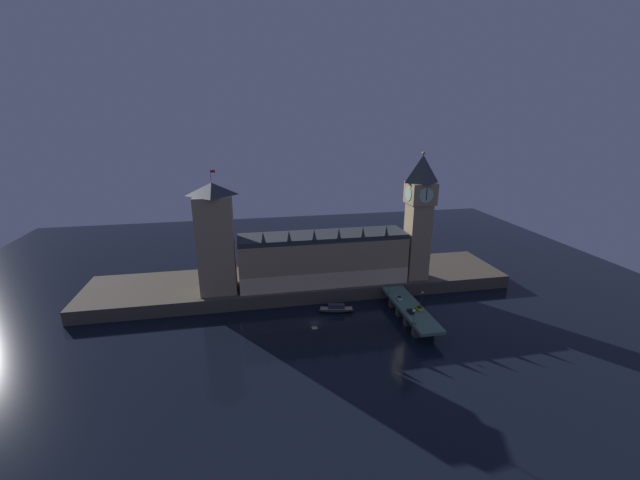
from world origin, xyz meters
The scene contains 15 objects.
ground_plane centered at (0.00, 0.00, 0.00)m, with size 400.00×400.00×0.00m, color black.
embankment centered at (0.00, 39.00, 3.35)m, with size 220.00×42.00×6.69m.
parliament_hall centered at (9.94, 30.50, 19.49)m, with size 84.80×20.36×30.84m.
clock_tower centered at (59.22, 26.95, 41.51)m, with size 13.36×13.47×65.92m.
victoria_tower centered at (-42.41, 30.03, 33.43)m, with size 17.40×17.40×59.26m.
bridge centered at (43.47, -5.00, 4.21)m, with size 10.91×46.00×6.36m.
car_northbound_lead centered at (41.07, 3.06, 7.09)m, with size 1.88×4.06×1.57m.
car_northbound_trail centered at (41.07, -10.23, 7.05)m, with size 2.09×3.91×1.48m.
car_southbound_lead centered at (45.87, -8.52, 7.09)m, with size 2.02×4.16×1.55m.
pedestrian_near_rail centered at (38.67, -20.87, 7.29)m, with size 0.38×0.38×1.75m.
pedestrian_mid_walk centered at (48.27, -4.20, 7.24)m, with size 0.38×0.38×1.67m.
street_lamp_near centered at (38.27, -19.72, 10.44)m, with size 1.34×0.60×6.52m.
street_lamp_mid centered at (48.67, -5.00, 10.82)m, with size 1.34×0.60×7.14m.
street_lamp_far centered at (38.27, 9.72, 10.23)m, with size 1.34×0.60×6.18m.
boat_upstream centered at (11.97, 8.26, 1.49)m, with size 17.58×6.92×4.08m.
Camera 1 is at (-27.34, -154.74, 88.25)m, focal length 22.00 mm.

